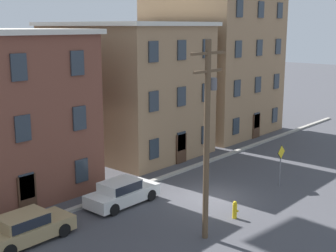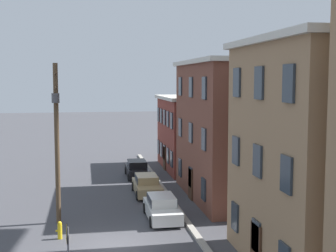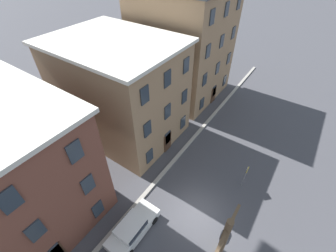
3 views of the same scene
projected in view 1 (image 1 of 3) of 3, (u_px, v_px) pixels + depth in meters
ground_plane at (210, 198)px, 27.77m from camera, size 200.00×200.00×0.00m
kerb_strip at (155, 180)px, 30.66m from camera, size 56.00×0.36×0.16m
apartment_far at (126, 87)px, 37.52m from camera, size 9.31×12.05×10.29m
apartment_annex at (212, 62)px, 44.53m from camera, size 10.57×10.51×13.29m
car_tan at (26, 227)px, 21.93m from camera, size 4.40×1.92×1.43m
car_white at (122, 192)px, 26.59m from camera, size 4.40×1.92×1.43m
caution_sign at (281, 159)px, 29.34m from camera, size 0.91×0.08×2.72m
utility_pole at (207, 131)px, 21.47m from camera, size 2.40×0.44×9.41m
fire_hydrant at (235, 210)px, 24.71m from camera, size 0.24×0.34×0.96m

